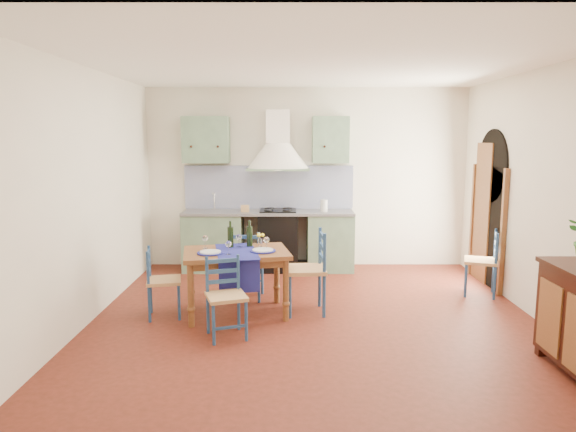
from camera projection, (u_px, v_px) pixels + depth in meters
name	position (u px, v px, depth m)	size (l,w,h in m)	color
floor	(314.00, 318.00, 5.84)	(5.00, 5.00, 0.00)	#451A0E
back_wall	(277.00, 202.00, 7.95)	(5.00, 0.96, 2.80)	beige
right_wall	(530.00, 198.00, 5.91)	(0.26, 5.00, 2.80)	beige
left_wall	(88.00, 196.00, 5.63)	(0.04, 5.00, 2.80)	beige
ceiling	(316.00, 64.00, 5.42)	(5.00, 5.00, 0.01)	white
dining_table	(237.00, 258.00, 5.87)	(1.30, 1.01, 1.07)	brown
chair_near	(226.00, 296.00, 5.24)	(0.49, 0.49, 0.82)	navy
chair_far	(246.00, 264.00, 6.47)	(0.44, 0.44, 0.89)	navy
chair_left	(161.00, 281.00, 5.82)	(0.45, 0.45, 0.80)	navy
chair_right	(308.00, 270.00, 5.96)	(0.49, 0.49, 0.98)	navy
chair_spare	(483.00, 262.00, 6.63)	(0.51, 0.51, 0.86)	navy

